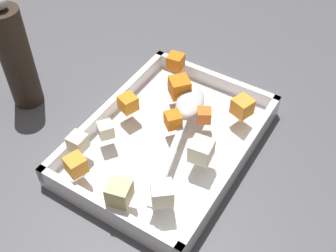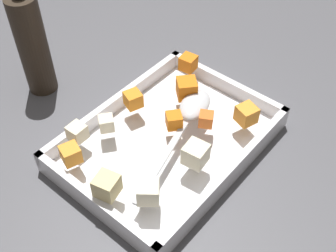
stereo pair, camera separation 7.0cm
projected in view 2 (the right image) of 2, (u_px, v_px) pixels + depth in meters
name	position (u px, v px, depth m)	size (l,w,h in m)	color
ground_plane	(166.00, 138.00, 0.75)	(4.00, 4.00, 0.00)	#4C4C51
baking_dish	(168.00, 142.00, 0.73)	(0.35, 0.25, 0.04)	silver
carrot_chunk_far_right	(174.00, 121.00, 0.70)	(0.02, 0.02, 0.02)	orange
carrot_chunk_back_center	(188.00, 63.00, 0.80)	(0.03, 0.03, 0.03)	orange
carrot_chunk_corner_ne	(187.00, 88.00, 0.75)	(0.03, 0.03, 0.03)	orange
carrot_chunk_mid_left	(71.00, 154.00, 0.65)	(0.03, 0.03, 0.03)	orange
carrot_chunk_corner_sw	(133.00, 99.00, 0.73)	(0.03, 0.03, 0.03)	orange
carrot_chunk_heap_top	(246.00, 114.00, 0.71)	(0.03, 0.03, 0.03)	orange
carrot_chunk_under_handle	(206.00, 119.00, 0.70)	(0.02, 0.02, 0.02)	orange
potato_chunk_near_left	(148.00, 192.00, 0.60)	(0.03, 0.03, 0.03)	beige
potato_chunk_mid_right	(196.00, 154.00, 0.65)	(0.03, 0.03, 0.03)	beige
potato_chunk_far_left	(106.00, 123.00, 0.70)	(0.02, 0.02, 0.02)	beige
potato_chunk_near_right	(107.00, 186.00, 0.61)	(0.03, 0.03, 0.03)	#E0CC89
potato_chunk_corner_nw	(77.00, 132.00, 0.68)	(0.03, 0.03, 0.03)	beige
serving_spoon	(192.00, 110.00, 0.72)	(0.25, 0.09, 0.02)	silver
pepper_mill	(32.00, 45.00, 0.77)	(0.05, 0.05, 0.22)	#2D2319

